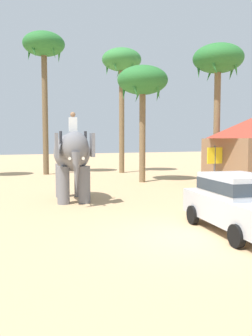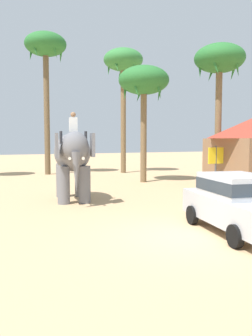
# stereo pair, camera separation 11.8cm
# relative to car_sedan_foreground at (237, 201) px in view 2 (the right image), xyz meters

# --- Properties ---
(ground_plane) EXTENTS (120.00, 120.00, 0.00)m
(ground_plane) POSITION_rel_car_sedan_foreground_xyz_m (-1.57, 0.17, -0.93)
(ground_plane) COLOR tan
(car_sedan_foreground) EXTENTS (2.46, 4.35, 1.70)m
(car_sedan_foreground) POSITION_rel_car_sedan_foreground_xyz_m (0.00, 0.00, 0.00)
(car_sedan_foreground) COLOR #B7BABF
(car_sedan_foreground) RESTS_ON ground
(elephant_with_mahout) EXTENTS (2.26, 4.01, 3.88)m
(elephant_with_mahout) POSITION_rel_car_sedan_foreground_xyz_m (-2.86, 7.18, 1.06)
(elephant_with_mahout) COLOR slate
(elephant_with_mahout) RESTS_ON ground
(palm_tree_behind_elephant) EXTENTS (3.20, 3.20, 10.13)m
(palm_tree_behind_elephant) POSITION_rel_car_sedan_foreground_xyz_m (4.70, 18.48, 7.91)
(palm_tree_behind_elephant) COLOR brown
(palm_tree_behind_elephant) RESTS_ON ground
(palm_tree_near_hut) EXTENTS (3.20, 3.20, 7.39)m
(palm_tree_near_hut) POSITION_rel_car_sedan_foreground_xyz_m (3.22, 12.04, 5.37)
(palm_tree_near_hut) COLOR brown
(palm_tree_near_hut) RESTS_ON ground
(palm_tree_left_of_road) EXTENTS (3.20, 3.20, 10.99)m
(palm_tree_left_of_road) POSITION_rel_car_sedan_foreground_xyz_m (-1.31, 19.72, 8.68)
(palm_tree_left_of_road) COLOR brown
(palm_tree_left_of_road) RESTS_ON ground
(palm_tree_far_back) EXTENTS (3.20, 3.20, 8.78)m
(palm_tree_far_back) POSITION_rel_car_sedan_foreground_xyz_m (7.65, 10.17, 6.67)
(palm_tree_far_back) COLOR brown
(palm_tree_far_back) RESTS_ON ground
(roadside_hut) EXTENTS (5.26, 4.51, 4.00)m
(roadside_hut) POSITION_rel_car_sedan_foreground_xyz_m (8.22, 7.80, 1.20)
(roadside_hut) COLOR #8C6647
(roadside_hut) RESTS_ON ground
(signboard_yellow) EXTENTS (1.00, 0.10, 2.40)m
(signboard_yellow) POSITION_rel_car_sedan_foreground_xyz_m (5.45, 7.65, 0.76)
(signboard_yellow) COLOR #4C4C51
(signboard_yellow) RESTS_ON ground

